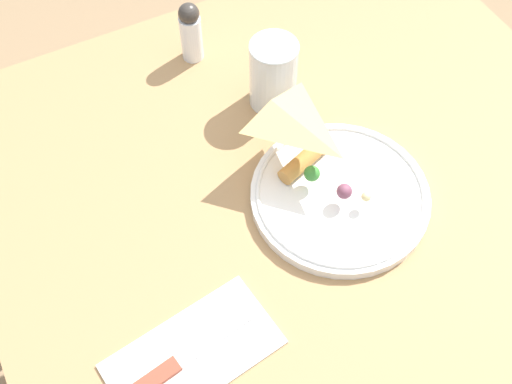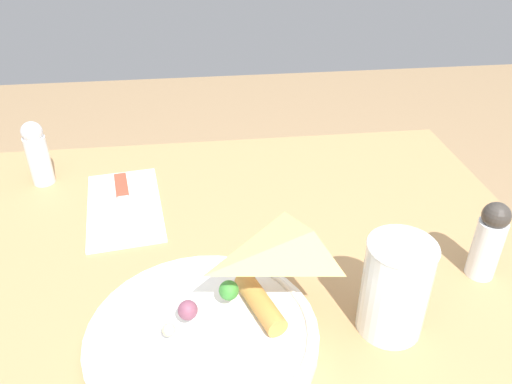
% 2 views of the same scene
% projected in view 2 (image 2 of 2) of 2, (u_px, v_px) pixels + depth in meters
% --- Properties ---
extents(plate_pizza, '(0.25, 0.25, 0.05)m').
position_uv_depth(plate_pizza, '(205.00, 331.00, 0.54)').
color(plate_pizza, white).
rests_on(plate_pizza, dining_table).
extents(milk_glass, '(0.07, 0.07, 0.12)m').
position_uv_depth(milk_glass, '(394.00, 291.00, 0.54)').
color(milk_glass, white).
rests_on(milk_glass, dining_table).
extents(napkin_folded, '(0.22, 0.14, 0.00)m').
position_uv_depth(napkin_folded, '(124.00, 206.00, 0.76)').
color(napkin_folded, white).
rests_on(napkin_folded, dining_table).
extents(butter_knife, '(0.18, 0.05, 0.01)m').
position_uv_depth(butter_knife, '(124.00, 201.00, 0.77)').
color(butter_knife, '#99422D').
rests_on(butter_knife, napkin_folded).
extents(salt_shaker, '(0.03, 0.03, 0.11)m').
position_uv_depth(salt_shaker, '(37.00, 153.00, 0.80)').
color(salt_shaker, silver).
rests_on(salt_shaker, dining_table).
extents(pepper_shaker, '(0.04, 0.04, 0.11)m').
position_uv_depth(pepper_shaker, '(489.00, 240.00, 0.61)').
color(pepper_shaker, white).
rests_on(pepper_shaker, dining_table).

